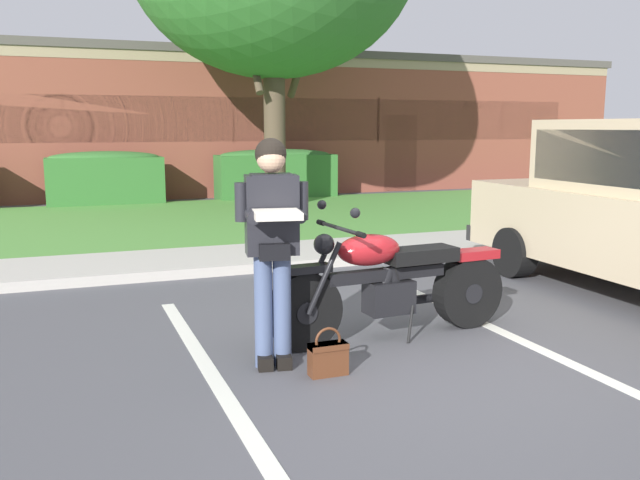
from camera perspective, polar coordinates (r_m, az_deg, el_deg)
name	(u,v)px	position (r m, az deg, el deg)	size (l,w,h in m)	color
ground_plane	(416,362)	(5.30, 8.14, -10.19)	(140.00, 140.00, 0.00)	#4C4C51
curb_strip	(277,266)	(8.49, -3.63, -2.18)	(60.00, 0.20, 0.12)	#B7B2A8
concrete_walk	(259,255)	(9.29, -5.18, -1.29)	(60.00, 1.50, 0.08)	#B7B2A8
grass_lawn	(203,220)	(13.07, -9.85, 1.71)	(60.00, 6.35, 0.06)	#518E3D
stall_stripe_0	(214,379)	(4.98, -8.92, -11.52)	(0.12, 4.40, 0.01)	silver
stall_stripe_1	(517,339)	(6.03, 16.31, -8.01)	(0.12, 4.40, 0.01)	silver
motorcycle	(400,282)	(5.79, 6.78, -3.52)	(2.24, 0.82, 1.18)	black
rider_person	(272,235)	(4.92, -4.06, 0.47)	(0.53, 0.62, 1.70)	black
handbag	(328,356)	(4.95, 0.69, -9.78)	(0.28, 0.13, 0.36)	#562D19
hedge_center_left	(105,177)	(16.12, -17.70, 5.09)	(2.55, 0.90, 1.24)	#336B2D
hedge_center_right	(276,173)	(16.84, -3.74, 5.69)	(2.95, 0.90, 1.24)	#336B2D
brick_building	(197,123)	(22.10, -10.33, 9.69)	(23.89, 9.88, 3.77)	brown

